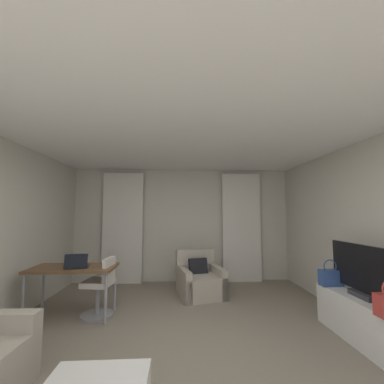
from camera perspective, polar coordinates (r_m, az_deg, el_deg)
The scene contains 12 objects.
ground_plane at distance 3.14m, azimuth -0.98°, elevation -34.95°, with size 12.00×12.00×0.00m, color gray.
wall_window at distance 5.76m, azimuth -2.19°, elevation -7.70°, with size 5.12×0.06×2.60m.
ceiling at distance 2.92m, azimuth -0.90°, elevation 16.28°, with size 5.12×6.12×0.06m, color white.
curtain_left_panel at distance 5.77m, azimuth -16.08°, elevation -8.00°, with size 0.90×0.06×2.50m.
curtain_right_panel at distance 5.82m, azimuth 11.63°, elevation -8.06°, with size 0.90×0.06×2.50m.
armchair at distance 4.94m, azimuth 1.81°, elevation -20.25°, with size 0.95×0.99×0.83m.
desk at distance 4.28m, azimuth -26.26°, elevation -16.47°, with size 1.24×0.61×0.75m.
desk_chair at distance 4.23m, azimuth -20.90°, elevation -20.84°, with size 0.48×0.48×0.88m.
laptop at distance 4.13m, azimuth -25.57°, elevation -15.32°, with size 0.36×0.30×0.22m.
tv_console at distance 3.91m, azimuth 36.37°, elevation -23.48°, with size 0.48×1.37×0.54m.
tv_flatscreen at distance 3.79m, azimuth 35.58°, elevation -15.20°, with size 0.20×1.11×0.64m.
handbag_primary at distance 4.16m, azimuth 29.97°, elevation -17.04°, with size 0.30×0.14×0.37m.
Camera 1 is at (-0.11, -2.72, 1.57)m, focal length 22.54 mm.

